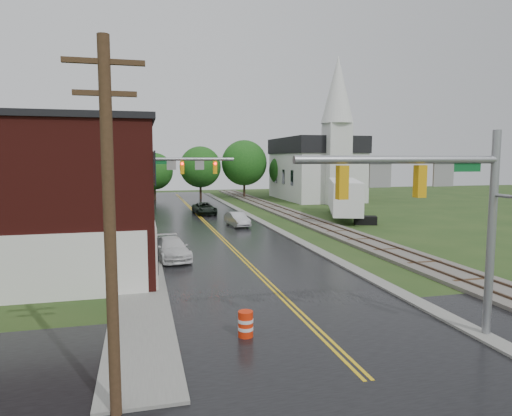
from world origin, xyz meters
name	(u,v)px	position (x,y,z in m)	size (l,w,h in m)	color
ground	(369,382)	(0.00, 0.00, 0.00)	(160.00, 160.00, 0.00)	#233D17
main_road	(210,227)	(0.00, 30.00, 0.00)	(10.00, 90.00, 0.02)	black
cross_road	(339,353)	(0.00, 2.00, 0.00)	(60.00, 9.00, 0.02)	black
curb_right	(254,218)	(5.40, 35.00, 0.00)	(0.80, 70.00, 0.12)	gray
sidewalk_left	(140,239)	(-6.20, 25.00, 0.00)	(2.40, 50.00, 0.12)	gray
brick_building	(14,199)	(-12.48, 15.00, 4.15)	(14.30, 10.30, 8.30)	#4A140F
yellow_house	(75,199)	(-11.00, 26.00, 3.20)	(8.00, 7.00, 6.40)	tan
darkred_building	(99,201)	(-10.00, 35.00, 2.20)	(7.00, 6.00, 4.40)	#3F0F0C
church	(318,161)	(20.00, 53.74, 5.83)	(10.40, 18.40, 20.00)	silver
railroad	(296,216)	(10.00, 35.00, 0.11)	(3.20, 80.00, 0.30)	#59544C
traffic_signal_near	(439,197)	(3.47, 2.00, 4.97)	(7.34, 0.30, 7.20)	gray
traffic_signal_far	(173,174)	(-3.47, 27.00, 4.97)	(7.34, 0.43, 7.20)	gray
utility_pole_a	(110,224)	(-6.80, 0.00, 4.72)	(1.80, 0.28, 9.00)	#382616
utility_pole_b	(130,180)	(-6.80, 22.00, 4.72)	(1.80, 0.28, 9.00)	#382616
utility_pole_c	(134,172)	(-6.80, 44.00, 4.72)	(1.80, 0.28, 9.00)	#382616
tree_left_c	(63,175)	(-13.85, 39.90, 4.51)	(6.00, 6.00, 7.65)	black
tree_left_e	(116,171)	(-8.85, 45.90, 4.81)	(6.40, 6.40, 8.16)	black
suv_dark	(204,209)	(0.80, 39.60, 0.66)	(2.18, 4.73, 1.31)	black
sedan_silver	(237,219)	(2.52, 29.87, 0.65)	(1.37, 3.93, 1.29)	silver
pickup_white	(172,249)	(-4.32, 17.31, 0.66)	(1.84, 4.53, 1.32)	white
semi_trailer	(344,196)	(14.61, 32.85, 2.37)	(7.23, 12.96, 4.01)	black
construction_barrel	(246,324)	(-2.64, 4.00, 0.47)	(0.52, 0.52, 0.93)	red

